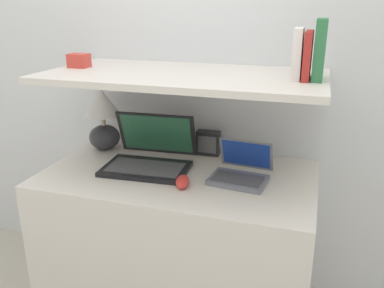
% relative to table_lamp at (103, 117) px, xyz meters
% --- Properties ---
extents(wall_back, '(6.00, 0.05, 2.40)m').
position_rel_table_lamp_xyz_m(wall_back, '(0.48, 0.23, 0.25)').
color(wall_back, silver).
rests_on(wall_back, ground_plane).
extents(desk, '(1.22, 0.70, 0.78)m').
position_rel_table_lamp_xyz_m(desk, '(0.48, -0.18, -0.56)').
color(desk, silver).
rests_on(desk, ground_plane).
extents(back_riser, '(1.22, 0.04, 1.19)m').
position_rel_table_lamp_xyz_m(back_riser, '(0.48, 0.18, -0.35)').
color(back_riser, silver).
rests_on(back_riser, ground_plane).
extents(shelf, '(1.22, 0.63, 0.03)m').
position_rel_table_lamp_xyz_m(shelf, '(0.48, -0.11, 0.25)').
color(shelf, silver).
rests_on(shelf, back_riser).
extents(table_lamp, '(0.19, 0.19, 0.32)m').
position_rel_table_lamp_xyz_m(table_lamp, '(0.00, 0.00, 0.00)').
color(table_lamp, '#2D2D33').
rests_on(table_lamp, desk).
extents(laptop_large, '(0.41, 0.36, 0.24)m').
position_rel_table_lamp_xyz_m(laptop_large, '(0.32, -0.16, -0.13)').
color(laptop_large, black).
rests_on(laptop_large, desk).
extents(laptop_small, '(0.26, 0.25, 0.16)m').
position_rel_table_lamp_xyz_m(laptop_small, '(0.76, -0.17, -0.14)').
color(laptop_small, slate).
rests_on(laptop_small, desk).
extents(computer_mouse, '(0.08, 0.12, 0.04)m').
position_rel_table_lamp_xyz_m(computer_mouse, '(0.54, -0.32, -0.15)').
color(computer_mouse, red).
rests_on(computer_mouse, desk).
extents(router_box, '(0.12, 0.06, 0.12)m').
position_rel_table_lamp_xyz_m(router_box, '(0.54, 0.08, -0.11)').
color(router_box, black).
rests_on(router_box, desk).
extents(book_green, '(0.04, 0.15, 0.23)m').
position_rel_table_lamp_xyz_m(book_green, '(1.03, -0.11, 0.39)').
color(book_green, '#2D7042').
rests_on(book_green, shelf).
extents(book_red, '(0.03, 0.18, 0.19)m').
position_rel_table_lamp_xyz_m(book_red, '(0.99, -0.11, 0.36)').
color(book_red, '#A82823').
rests_on(book_red, shelf).
extents(book_white, '(0.04, 0.14, 0.20)m').
position_rel_table_lamp_xyz_m(book_white, '(0.95, -0.11, 0.37)').
color(book_white, silver).
rests_on(book_white, shelf).
extents(shelf_gadget, '(0.09, 0.07, 0.06)m').
position_rel_table_lamp_xyz_m(shelf_gadget, '(-0.04, -0.11, 0.30)').
color(shelf_gadget, '#CC3D33').
rests_on(shelf_gadget, shelf).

